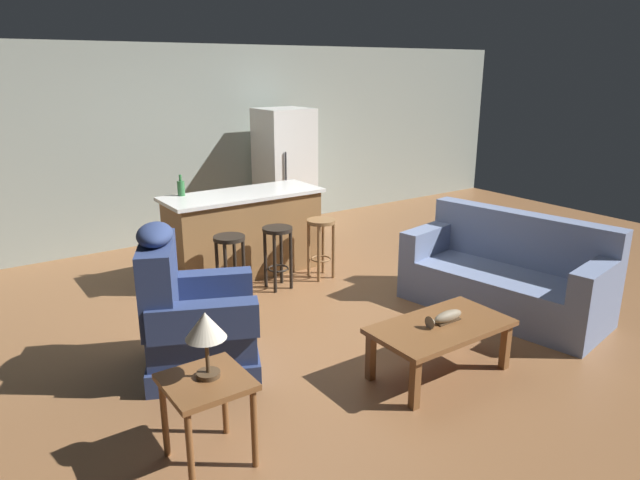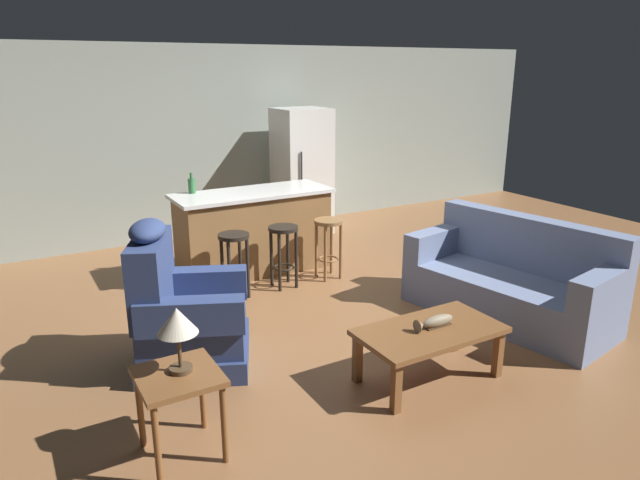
{
  "view_description": "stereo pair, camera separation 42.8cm",
  "coord_description": "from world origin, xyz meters",
  "px_view_note": "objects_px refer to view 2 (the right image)",
  "views": [
    {
      "loc": [
        -2.86,
        -4.29,
        2.31
      ],
      "look_at": [
        0.05,
        -0.1,
        0.75
      ],
      "focal_mm": 32.0,
      "sensor_mm": 36.0,
      "label": 1
    },
    {
      "loc": [
        -2.5,
        -4.52,
        2.31
      ],
      "look_at": [
        0.05,
        -0.1,
        0.75
      ],
      "focal_mm": 32.0,
      "sensor_mm": 36.0,
      "label": 2
    }
  ],
  "objects_px": {
    "recliner_near_lamp": "(183,314)",
    "kitchen_island": "(254,231)",
    "bottle_tall_green": "(192,185)",
    "coffee_table": "(430,335)",
    "bar_stool_left": "(234,253)",
    "refrigerator": "(302,171)",
    "bar_stool_middle": "(283,245)",
    "bar_stool_right": "(328,238)",
    "end_table": "(179,388)",
    "fish_figurine": "(434,322)",
    "couch": "(512,283)",
    "table_lamp": "(177,324)"
  },
  "relations": [
    {
      "from": "recliner_near_lamp",
      "to": "kitchen_island",
      "type": "xyz_separation_m",
      "value": [
        1.37,
        1.73,
        0.06
      ]
    },
    {
      "from": "bottle_tall_green",
      "to": "kitchen_island",
      "type": "bearing_deg",
      "value": -22.44
    },
    {
      "from": "coffee_table",
      "to": "kitchen_island",
      "type": "distance_m",
      "value": 2.91
    },
    {
      "from": "bar_stool_left",
      "to": "refrigerator",
      "type": "distance_m",
      "value": 2.58
    },
    {
      "from": "bar_stool_middle",
      "to": "refrigerator",
      "type": "relative_size",
      "value": 0.39
    },
    {
      "from": "coffee_table",
      "to": "bar_stool_right",
      "type": "height_order",
      "value": "bar_stool_right"
    },
    {
      "from": "coffee_table",
      "to": "end_table",
      "type": "bearing_deg",
      "value": 178.17
    },
    {
      "from": "end_table",
      "to": "bar_stool_right",
      "type": "bearing_deg",
      "value": 43.12
    },
    {
      "from": "recliner_near_lamp",
      "to": "coffee_table",
      "type": "bearing_deg",
      "value": -13.63
    },
    {
      "from": "kitchen_island",
      "to": "bottle_tall_green",
      "type": "distance_m",
      "value": 0.87
    },
    {
      "from": "fish_figurine",
      "to": "refrigerator",
      "type": "bearing_deg",
      "value": 75.31
    },
    {
      "from": "couch",
      "to": "bar_stool_right",
      "type": "height_order",
      "value": "couch"
    },
    {
      "from": "kitchen_island",
      "to": "bottle_tall_green",
      "type": "xyz_separation_m",
      "value": [
        -0.62,
        0.26,
        0.56
      ]
    },
    {
      "from": "recliner_near_lamp",
      "to": "bar_stool_right",
      "type": "bearing_deg",
      "value": 52.7
    },
    {
      "from": "recliner_near_lamp",
      "to": "bottle_tall_green",
      "type": "xyz_separation_m",
      "value": [
        0.75,
        1.98,
        0.62
      ]
    },
    {
      "from": "fish_figurine",
      "to": "couch",
      "type": "bearing_deg",
      "value": 19.61
    },
    {
      "from": "recliner_near_lamp",
      "to": "table_lamp",
      "type": "relative_size",
      "value": 2.93
    },
    {
      "from": "coffee_table",
      "to": "fish_figurine",
      "type": "height_order",
      "value": "fish_figurine"
    },
    {
      "from": "bar_stool_right",
      "to": "table_lamp",
      "type": "bearing_deg",
      "value": -136.81
    },
    {
      "from": "bar_stool_middle",
      "to": "bar_stool_left",
      "type": "bearing_deg",
      "value": 180.0
    },
    {
      "from": "end_table",
      "to": "kitchen_island",
      "type": "distance_m",
      "value": 3.33
    },
    {
      "from": "kitchen_island",
      "to": "bar_stool_left",
      "type": "distance_m",
      "value": 0.8
    },
    {
      "from": "bar_stool_middle",
      "to": "refrigerator",
      "type": "distance_m",
      "value": 2.23
    },
    {
      "from": "table_lamp",
      "to": "recliner_near_lamp",
      "type": "bearing_deg",
      "value": 72.81
    },
    {
      "from": "bar_stool_right",
      "to": "end_table",
      "type": "bearing_deg",
      "value": -136.88
    },
    {
      "from": "bottle_tall_green",
      "to": "bar_stool_middle",
      "type": "bearing_deg",
      "value": -52.13
    },
    {
      "from": "table_lamp",
      "to": "bar_stool_left",
      "type": "height_order",
      "value": "table_lamp"
    },
    {
      "from": "coffee_table",
      "to": "refrigerator",
      "type": "relative_size",
      "value": 0.62
    },
    {
      "from": "couch",
      "to": "kitchen_island",
      "type": "relative_size",
      "value": 1.12
    },
    {
      "from": "bar_stool_left",
      "to": "table_lamp",
      "type": "bearing_deg",
      "value": -118.95
    },
    {
      "from": "kitchen_island",
      "to": "bar_stool_left",
      "type": "relative_size",
      "value": 2.65
    },
    {
      "from": "bar_stool_middle",
      "to": "table_lamp",
      "type": "bearing_deg",
      "value": -128.98
    },
    {
      "from": "bar_stool_middle",
      "to": "bottle_tall_green",
      "type": "bearing_deg",
      "value": 127.87
    },
    {
      "from": "recliner_near_lamp",
      "to": "bottle_tall_green",
      "type": "relative_size",
      "value": 5.19
    },
    {
      "from": "end_table",
      "to": "bottle_tall_green",
      "type": "distance_m",
      "value": 3.34
    },
    {
      "from": "bar_stool_right",
      "to": "bottle_tall_green",
      "type": "distance_m",
      "value": 1.63
    },
    {
      "from": "fish_figurine",
      "to": "bottle_tall_green",
      "type": "bearing_deg",
      "value": 104.65
    },
    {
      "from": "couch",
      "to": "bar_stool_left",
      "type": "xyz_separation_m",
      "value": [
        -2.1,
        1.77,
        0.13
      ]
    },
    {
      "from": "bar_stool_left",
      "to": "coffee_table",
      "type": "bearing_deg",
      "value": -73.89
    },
    {
      "from": "refrigerator",
      "to": "bottle_tall_green",
      "type": "height_order",
      "value": "refrigerator"
    },
    {
      "from": "couch",
      "to": "bottle_tall_green",
      "type": "height_order",
      "value": "bottle_tall_green"
    },
    {
      "from": "end_table",
      "to": "table_lamp",
      "type": "height_order",
      "value": "table_lamp"
    },
    {
      "from": "fish_figurine",
      "to": "couch",
      "type": "height_order",
      "value": "couch"
    },
    {
      "from": "kitchen_island",
      "to": "bar_stool_middle",
      "type": "xyz_separation_m",
      "value": [
        0.07,
        -0.63,
        -0.01
      ]
    },
    {
      "from": "recliner_near_lamp",
      "to": "fish_figurine",
      "type": "bearing_deg",
      "value": -12.79
    },
    {
      "from": "coffee_table",
      "to": "bottle_tall_green",
      "type": "xyz_separation_m",
      "value": [
        -0.78,
        3.16,
        0.67
      ]
    },
    {
      "from": "recliner_near_lamp",
      "to": "bar_stool_left",
      "type": "relative_size",
      "value": 1.76
    },
    {
      "from": "bottle_tall_green",
      "to": "bar_stool_right",
      "type": "bearing_deg",
      "value": -35.28
    },
    {
      "from": "coffee_table",
      "to": "couch",
      "type": "distance_m",
      "value": 1.52
    },
    {
      "from": "bar_stool_left",
      "to": "fish_figurine",
      "type": "bearing_deg",
      "value": -72.89
    }
  ]
}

